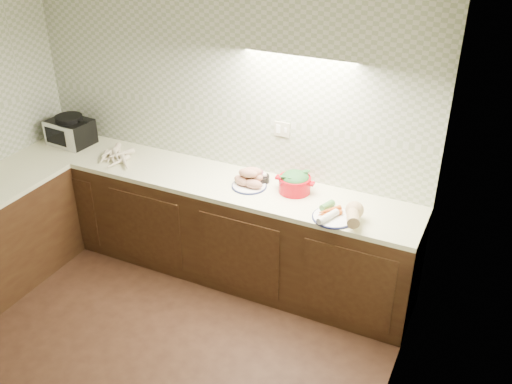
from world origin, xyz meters
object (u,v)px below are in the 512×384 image
at_px(parsnip_pile, 115,154).
at_px(onion_bowl, 260,177).
at_px(sweet_potato_plate, 250,179).
at_px(dutch_oven, 295,182).
at_px(toaster_oven, 70,131).
at_px(veg_plate, 344,212).

bearing_deg(parsnip_pile, onion_bowl, 5.96).
relative_size(parsnip_pile, sweet_potato_plate, 1.50).
relative_size(parsnip_pile, dutch_oven, 1.33).
relative_size(parsnip_pile, onion_bowl, 2.93).
bearing_deg(toaster_oven, sweet_potato_plate, 3.17).
bearing_deg(dutch_oven, toaster_oven, 178.81).
bearing_deg(dutch_oven, onion_bowl, 171.27).
height_order(dutch_oven, veg_plate, dutch_oven).
bearing_deg(veg_plate, parsnip_pile, 176.86).
bearing_deg(parsnip_pile, dutch_oven, 3.57).
xyz_separation_m(parsnip_pile, onion_bowl, (1.36, 0.14, 0.01)).
xyz_separation_m(dutch_oven, veg_plate, (0.48, -0.22, -0.03)).
height_order(toaster_oven, veg_plate, toaster_oven).
distance_m(onion_bowl, dutch_oven, 0.32).
bearing_deg(dutch_oven, sweet_potato_plate, -170.31).
xyz_separation_m(parsnip_pile, dutch_oven, (1.68, 0.10, 0.05)).
distance_m(sweet_potato_plate, dutch_oven, 0.37).
bearing_deg(veg_plate, sweet_potato_plate, 169.94).
height_order(sweet_potato_plate, veg_plate, sweet_potato_plate).
distance_m(toaster_oven, sweet_potato_plate, 1.88).
xyz_separation_m(toaster_oven, sweet_potato_plate, (1.87, -0.04, -0.06)).
relative_size(onion_bowl, veg_plate, 0.37).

